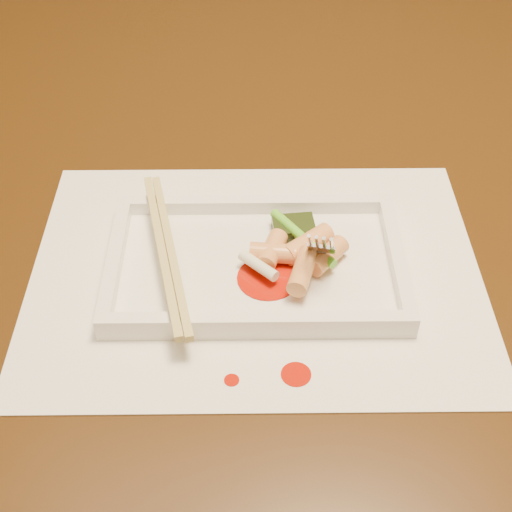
{
  "coord_description": "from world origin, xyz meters",
  "views": [
    {
      "loc": [
        -0.02,
        -0.57,
        1.2
      ],
      "look_at": [
        -0.02,
        -0.12,
        0.77
      ],
      "focal_mm": 50.0,
      "sensor_mm": 36.0,
      "label": 1
    }
  ],
  "objects_px": {
    "fork": "(340,185)",
    "table": "(271,259)",
    "plate_base": "(256,267)",
    "chopstick_a": "(162,250)",
    "placemat": "(256,271)"
  },
  "relations": [
    {
      "from": "table",
      "to": "plate_base",
      "type": "distance_m",
      "value": 0.16
    },
    {
      "from": "table",
      "to": "plate_base",
      "type": "relative_size",
      "value": 5.38
    },
    {
      "from": "plate_base",
      "to": "chopstick_a",
      "type": "bearing_deg",
      "value": 180.0
    },
    {
      "from": "placemat",
      "to": "chopstick_a",
      "type": "distance_m",
      "value": 0.09
    },
    {
      "from": "table",
      "to": "fork",
      "type": "xyz_separation_m",
      "value": [
        0.05,
        -0.1,
        0.18
      ]
    },
    {
      "from": "plate_base",
      "to": "chopstick_a",
      "type": "xyz_separation_m",
      "value": [
        -0.08,
        0.0,
        0.02
      ]
    },
    {
      "from": "table",
      "to": "plate_base",
      "type": "xyz_separation_m",
      "value": [
        -0.02,
        -0.12,
        0.11
      ]
    },
    {
      "from": "table",
      "to": "placemat",
      "type": "bearing_deg",
      "value": -98.37
    },
    {
      "from": "chopstick_a",
      "to": "fork",
      "type": "distance_m",
      "value": 0.16
    },
    {
      "from": "table",
      "to": "fork",
      "type": "height_order",
      "value": "fork"
    },
    {
      "from": "placemat",
      "to": "chopstick_a",
      "type": "relative_size",
      "value": 1.95
    },
    {
      "from": "fork",
      "to": "table",
      "type": "bearing_deg",
      "value": 117.0
    },
    {
      "from": "plate_base",
      "to": "fork",
      "type": "height_order",
      "value": "fork"
    },
    {
      "from": "table",
      "to": "plate_base",
      "type": "bearing_deg",
      "value": -98.37
    },
    {
      "from": "chopstick_a",
      "to": "fork",
      "type": "relative_size",
      "value": 1.46
    }
  ]
}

